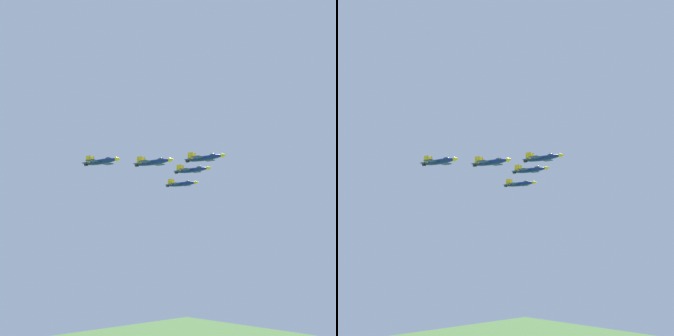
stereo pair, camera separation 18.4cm
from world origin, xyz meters
The scene contains 5 objects.
jet_lead centered at (-7.27, 10.27, 173.14)m, with size 18.01×11.18×3.79m.
jet_left_wingman centered at (8.88, 0.17, 171.95)m, with size 17.99×11.25×3.79m.
jet_right_wingman centered at (5.30, 24.57, 171.38)m, with size 18.29×11.40×3.85m.
jet_left_outer centered at (25.02, -9.93, 168.91)m, with size 17.88×11.15×3.76m.
jet_right_outer centered at (17.86, 38.88, 171.52)m, with size 18.32×11.45×3.86m.
Camera 1 is at (-118.06, 133.67, 139.06)m, focal length 48.82 mm.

